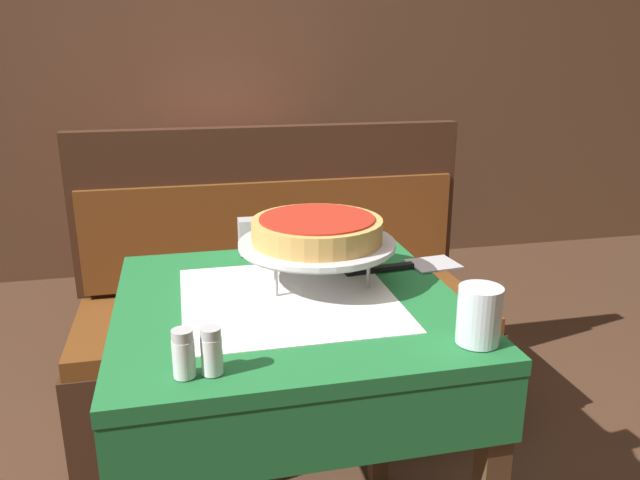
# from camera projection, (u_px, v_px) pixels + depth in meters

# --- Properties ---
(dining_table_front) EXTENTS (0.71, 0.71, 0.77)m
(dining_table_front) POSITION_uv_depth(u_px,v_px,m) (289.00, 344.00, 1.34)
(dining_table_front) COLOR #1E6B33
(dining_table_front) RESTS_ON ground_plane
(dining_table_rear) EXTENTS (0.83, 0.83, 0.76)m
(dining_table_rear) POSITION_uv_depth(u_px,v_px,m) (234.00, 180.00, 3.07)
(dining_table_rear) COLOR red
(dining_table_rear) RESTS_ON ground_plane
(booth_bench) EXTENTS (1.37, 0.54, 1.01)m
(booth_bench) POSITION_uv_depth(u_px,v_px,m) (283.00, 340.00, 2.17)
(booth_bench) COLOR #3D2316
(booth_bench) RESTS_ON ground_plane
(back_wall_panel) EXTENTS (6.00, 0.04, 2.40)m
(back_wall_panel) POSITION_uv_depth(u_px,v_px,m) (211.00, 59.00, 3.41)
(back_wall_panel) COLOR brown
(back_wall_panel) RESTS_ON ground_plane
(pizza_pan_stand) EXTENTS (0.35, 0.35, 0.10)m
(pizza_pan_stand) POSITION_uv_depth(u_px,v_px,m) (317.00, 245.00, 1.37)
(pizza_pan_stand) COLOR #ADADB2
(pizza_pan_stand) RESTS_ON dining_table_front
(deep_dish_pizza) EXTENTS (0.29, 0.29, 0.05)m
(deep_dish_pizza) POSITION_uv_depth(u_px,v_px,m) (317.00, 229.00, 1.36)
(deep_dish_pizza) COLOR tan
(deep_dish_pizza) RESTS_ON pizza_pan_stand
(pizza_server) EXTENTS (0.29, 0.11, 0.01)m
(pizza_server) POSITION_uv_depth(u_px,v_px,m) (408.00, 266.00, 1.49)
(pizza_server) COLOR #BCBCC1
(pizza_server) RESTS_ON dining_table_front
(water_glass_near) EXTENTS (0.08, 0.08, 0.10)m
(water_glass_near) POSITION_uv_depth(u_px,v_px,m) (479.00, 315.00, 1.10)
(water_glass_near) COLOR silver
(water_glass_near) RESTS_ON dining_table_front
(salt_shaker) EXTENTS (0.04, 0.04, 0.08)m
(salt_shaker) POSITION_uv_depth(u_px,v_px,m) (184.00, 354.00, 0.99)
(salt_shaker) COLOR silver
(salt_shaker) RESTS_ON dining_table_front
(pepper_shaker) EXTENTS (0.04, 0.04, 0.08)m
(pepper_shaker) POSITION_uv_depth(u_px,v_px,m) (212.00, 351.00, 1.00)
(pepper_shaker) COLOR silver
(pepper_shaker) RESTS_ON dining_table_front
(napkin_holder) EXTENTS (0.10, 0.05, 0.09)m
(napkin_holder) POSITION_uv_depth(u_px,v_px,m) (259.00, 236.00, 1.58)
(napkin_holder) COLOR #B2B2B7
(napkin_holder) RESTS_ON dining_table_front
(condiment_caddy) EXTENTS (0.11, 0.11, 0.16)m
(condiment_caddy) POSITION_uv_depth(u_px,v_px,m) (232.00, 151.00, 2.90)
(condiment_caddy) COLOR black
(condiment_caddy) RESTS_ON dining_table_rear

